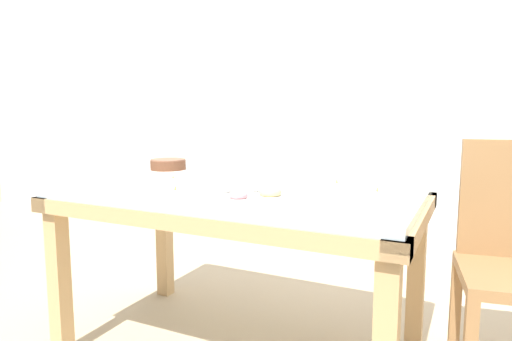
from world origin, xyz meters
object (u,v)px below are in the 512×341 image
cake_chocolate_round (168,166)px  pastry_platter (248,194)px  tealight_near_front (337,184)px  tealight_left_edge (377,193)px  tealight_right_edge (173,180)px  plate_stack (254,172)px  tealight_near_cakes (175,192)px

cake_chocolate_round → pastry_platter: size_ratio=0.75×
tealight_near_front → tealight_left_edge: bearing=-34.5°
cake_chocolate_round → tealight_left_edge: cake_chocolate_round is taller
pastry_platter → tealight_left_edge: (0.42, 0.24, -0.00)m
cake_chocolate_round → tealight_right_edge: bearing=-49.6°
plate_stack → tealight_right_edge: size_ratio=5.25×
tealight_near_front → tealight_right_edge: size_ratio=1.00×
plate_stack → tealight_right_edge: (-0.28, -0.25, -0.02)m
plate_stack → tealight_left_edge: plate_stack is taller
cake_chocolate_round → tealight_right_edge: (0.23, -0.27, -0.02)m
tealight_left_edge → tealight_near_cakes: same height
cake_chocolate_round → tealight_right_edge: size_ratio=7.05×
pastry_platter → tealight_right_edge: (-0.47, 0.18, -0.00)m
plate_stack → tealight_left_edge: bearing=-16.8°
tealight_near_cakes → cake_chocolate_round: bearing=129.2°
cake_chocolate_round → tealight_near_front: cake_chocolate_round is taller
cake_chocolate_round → tealight_near_cakes: bearing=-50.8°
tealight_left_edge → cake_chocolate_round: bearing=169.7°
pastry_platter → tealight_near_cakes: (-0.28, -0.07, -0.00)m
pastry_platter → tealight_near_front: pastry_platter is taller
tealight_left_edge → tealight_near_front: 0.23m
plate_stack → tealight_near_cakes: plate_stack is taller
cake_chocolate_round → tealight_near_cakes: 0.65m
tealight_right_edge → pastry_platter: bearing=-20.6°
cake_chocolate_round → pastry_platter: (0.69, -0.44, -0.02)m
cake_chocolate_round → tealight_near_front: bearing=-4.3°
tealight_right_edge → plate_stack: bearing=41.1°
cake_chocolate_round → plate_stack: size_ratio=1.34×
cake_chocolate_round → tealight_near_cakes: (0.41, -0.51, -0.02)m
pastry_platter → tealight_left_edge: pastry_platter is taller
pastry_platter → plate_stack: bearing=113.6°
pastry_platter → tealight_right_edge: pastry_platter is taller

